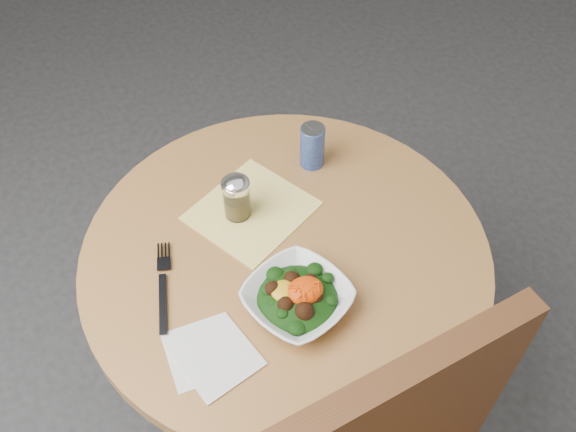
% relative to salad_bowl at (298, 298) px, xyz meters
% --- Properties ---
extents(ground, '(6.00, 6.00, 0.00)m').
position_rel_salad_bowl_xyz_m(ground, '(0.04, 0.14, -0.78)').
color(ground, '#2B2B2D').
rests_on(ground, ground).
extents(table, '(0.90, 0.90, 0.75)m').
position_rel_salad_bowl_xyz_m(table, '(0.04, 0.14, -0.23)').
color(table, black).
rests_on(table, ground).
extents(cloth_napkin, '(0.32, 0.31, 0.00)m').
position_rel_salad_bowl_xyz_m(cloth_napkin, '(0.01, 0.27, -0.03)').
color(cloth_napkin, yellow).
rests_on(cloth_napkin, table).
extents(paper_napkins, '(0.18, 0.18, 0.00)m').
position_rel_salad_bowl_xyz_m(paper_napkins, '(-0.20, -0.03, -0.03)').
color(paper_napkins, silver).
rests_on(paper_napkins, table).
extents(salad_bowl, '(0.26, 0.26, 0.08)m').
position_rel_salad_bowl_xyz_m(salad_bowl, '(0.00, 0.00, 0.00)').
color(salad_bowl, white).
rests_on(salad_bowl, table).
extents(fork, '(0.09, 0.22, 0.00)m').
position_rel_salad_bowl_xyz_m(fork, '(-0.23, 0.16, -0.02)').
color(fork, black).
rests_on(fork, table).
extents(spice_shaker, '(0.06, 0.06, 0.12)m').
position_rel_salad_bowl_xyz_m(spice_shaker, '(-0.02, 0.28, 0.03)').
color(spice_shaker, silver).
rests_on(spice_shaker, table).
extents(beverage_can, '(0.06, 0.06, 0.12)m').
position_rel_salad_bowl_xyz_m(beverage_can, '(0.21, 0.36, 0.03)').
color(beverage_can, navy).
rests_on(beverage_can, table).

